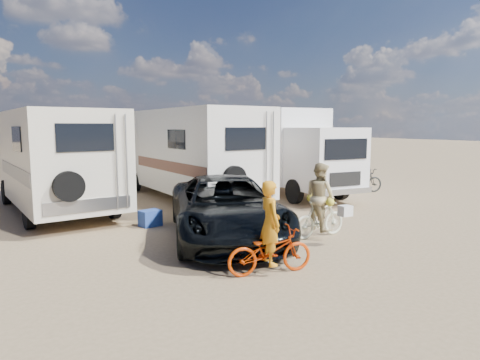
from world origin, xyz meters
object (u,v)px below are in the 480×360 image
rv_main (186,154)px  rv_left (54,162)px  box_truck (286,152)px  rider_man (270,232)px  cooler (150,218)px  crate (235,205)px  dark_suv (226,208)px  rider_woman (320,204)px  bike_man (270,251)px  bike_woman (320,219)px  bike_parked (360,181)px

rv_main → rv_left: (-4.62, -0.26, -0.07)m
rv_left → box_truck: (8.57, -0.74, 0.11)m
rider_man → rv_left: bearing=28.7°
cooler → crate: 3.14m
crate → dark_suv: bearing=-122.7°
rider_woman → dark_suv: bearing=61.8°
bike_man → bike_woman: 2.96m
rv_left → box_truck: 8.60m
rv_main → cooler: size_ratio=15.26×
rv_left → bike_man: rv_left is taller
rider_woman → crate: rider_woman is taller
bike_woman → bike_parked: (6.04, 4.57, 0.04)m
rv_main → bike_man: (-1.95, -8.60, -1.21)m
box_truck → crate: bearing=-145.0°
bike_man → crate: bearing=-12.1°
bike_man → rider_woman: bearing=-47.2°
bike_parked → rv_left: bearing=94.9°
rv_left → dark_suv: (3.16, -5.74, -0.83)m
rv_left → bike_woman: (5.18, -6.78, -1.12)m
dark_suv → bike_man: (-0.49, -2.61, -0.32)m
cooler → bike_man: bearing=-95.0°
bike_man → crate: size_ratio=3.64×
bike_woman → rv_left: bearing=36.4°
bike_parked → cooler: bike_parked is taller
bike_man → rider_man: size_ratio=1.05×
rider_woman → rv_left: bearing=36.4°
rider_woman → crate: bearing=1.5°
rider_woman → bike_parked: 7.58m
bike_parked → cooler: size_ratio=3.47×
rider_man → cooler: 4.83m
rv_main → rider_woman: rv_main is taller
rv_main → dark_suv: bearing=-106.1°
bike_woman → rider_woman: 0.37m
rv_left → bike_parked: size_ratio=3.90×
crate → rv_left: bearing=150.3°
rv_left → rider_man: rv_left is taller
rider_man → bike_parked: rider_man is taller
rv_left → rider_woman: size_ratio=4.47×
box_truck → rider_man: (-5.90, -7.60, -0.91)m
box_truck → bike_woman: box_truck is taller
rv_left → rider_woman: bearing=-58.1°
rider_woman → cooler: (-3.23, 3.18, -0.61)m
rv_main → box_truck: size_ratio=1.14×
rv_left → bike_woman: bearing=-58.1°
bike_woman → bike_man: bearing=120.9°
rv_left → bike_parked: 11.49m
bike_woman → crate: 3.94m
cooler → crate: (3.06, 0.74, -0.04)m
box_truck → bike_man: box_truck is taller
bike_man → cooler: bearing=19.5°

